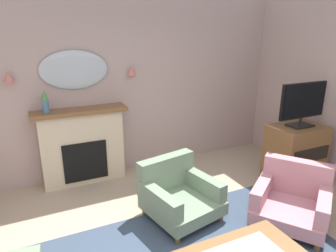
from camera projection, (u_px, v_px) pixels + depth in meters
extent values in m
cube|color=#B29993|center=(118.00, 85.00, 4.67)|extent=(6.65, 0.10, 2.86)
cube|color=beige|center=(83.00, 148.00, 4.49)|extent=(1.20, 0.28, 1.10)
cube|color=black|center=(85.00, 160.00, 4.45)|extent=(0.64, 0.12, 0.60)
cube|color=brown|center=(80.00, 111.00, 4.30)|extent=(1.36, 0.36, 0.06)
cylinder|color=#4C7093|center=(46.00, 107.00, 4.06)|extent=(0.09, 0.09, 0.17)
cone|color=#4C8447|center=(44.00, 95.00, 4.01)|extent=(0.10, 0.10, 0.16)
ellipsoid|color=#B2BCC6|center=(74.00, 70.00, 4.25)|extent=(0.96, 0.06, 0.56)
cone|color=#D17066|center=(9.00, 77.00, 3.88)|extent=(0.14, 0.14, 0.14)
cone|color=#D17066|center=(132.00, 71.00, 4.57)|extent=(0.14, 0.14, 0.14)
cylinder|color=brown|center=(264.00, 245.00, 2.93)|extent=(0.06, 0.06, 0.40)
cube|color=gray|center=(182.00, 205.00, 3.66)|extent=(0.94, 0.94, 0.16)
cube|color=gray|center=(166.00, 173.00, 3.83)|extent=(0.82, 0.31, 0.45)
cube|color=gray|center=(160.00, 200.00, 3.41)|extent=(0.28, 0.73, 0.22)
cube|color=gray|center=(203.00, 183.00, 3.80)|extent=(0.28, 0.73, 0.22)
cylinder|color=brown|center=(178.00, 239.00, 3.25)|extent=(0.06, 0.06, 0.10)
cylinder|color=brown|center=(221.00, 217.00, 3.63)|extent=(0.06, 0.06, 0.10)
cylinder|color=brown|center=(145.00, 211.00, 3.77)|extent=(0.06, 0.06, 0.10)
cylinder|color=brown|center=(185.00, 194.00, 4.15)|extent=(0.06, 0.06, 0.10)
cube|color=#B77A84|center=(289.00, 211.00, 3.54)|extent=(1.11, 1.11, 0.16)
cube|color=#B77A84|center=(297.00, 177.00, 3.73)|extent=(0.59, 0.75, 0.45)
cube|color=#B77A84|center=(262.00, 190.00, 3.64)|extent=(0.67, 0.52, 0.22)
cube|color=#B77A84|center=(324.00, 205.00, 3.32)|extent=(0.67, 0.52, 0.22)
cylinder|color=brown|center=(253.00, 227.00, 3.46)|extent=(0.06, 0.06, 0.10)
cylinder|color=brown|center=(317.00, 247.00, 3.13)|extent=(0.06, 0.06, 0.10)
cylinder|color=brown|center=(266.00, 200.00, 4.02)|extent=(0.06, 0.06, 0.10)
cylinder|color=brown|center=(321.00, 214.00, 3.69)|extent=(0.06, 0.06, 0.10)
cube|color=brown|center=(295.00, 154.00, 4.52)|extent=(0.80, 0.56, 0.90)
cube|color=black|center=(311.00, 155.00, 4.24)|extent=(0.68, 0.02, 0.20)
cube|color=black|center=(300.00, 125.00, 4.36)|extent=(0.36, 0.24, 0.03)
cylinder|color=black|center=(300.00, 121.00, 4.34)|extent=(0.04, 0.04, 0.10)
cube|color=black|center=(303.00, 100.00, 4.25)|extent=(0.84, 0.04, 0.52)
cube|color=black|center=(304.00, 101.00, 4.23)|extent=(0.80, 0.01, 0.48)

